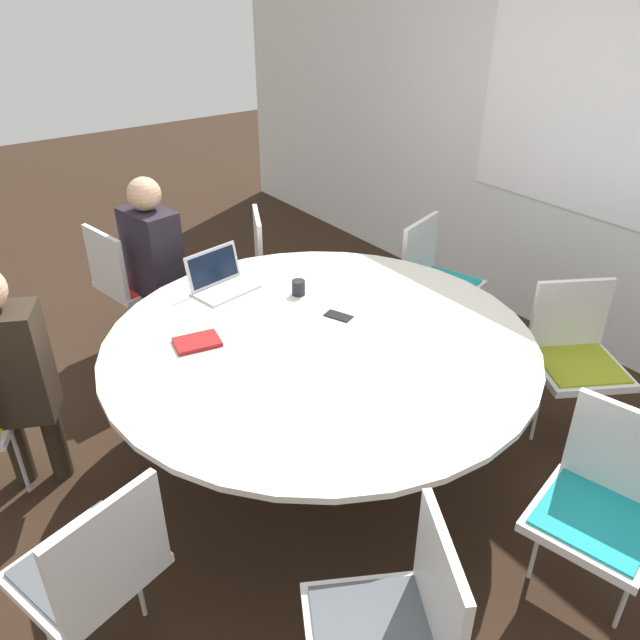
# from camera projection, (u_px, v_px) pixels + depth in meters

# --- Properties ---
(ground_plane) EXTENTS (16.00, 16.00, 0.00)m
(ground_plane) POSITION_uv_depth(u_px,v_px,m) (320.00, 455.00, 3.36)
(ground_plane) COLOR black
(wall_back) EXTENTS (8.00, 0.07, 2.70)m
(wall_back) POSITION_uv_depth(u_px,v_px,m) (603.00, 143.00, 3.80)
(wall_back) COLOR silver
(wall_back) RESTS_ON ground_plane
(conference_table) EXTENTS (2.07, 2.07, 0.74)m
(conference_table) POSITION_uv_depth(u_px,v_px,m) (320.00, 353.00, 3.03)
(conference_table) COLOR #333333
(conference_table) RESTS_ON ground_plane
(chair_0) EXTENTS (0.51, 0.49, 0.88)m
(chair_0) POSITION_uv_depth(u_px,v_px,m) (127.00, 277.00, 4.05)
(chair_0) COLOR silver
(chair_0) RESTS_ON ground_plane
(chair_2) EXTENTS (0.53, 0.54, 0.88)m
(chair_2) POSITION_uv_depth(u_px,v_px,m) (94.00, 564.00, 2.11)
(chair_2) COLOR silver
(chair_2) RESTS_ON ground_plane
(chair_3) EXTENTS (0.59, 0.58, 0.88)m
(chair_3) POSITION_uv_depth(u_px,v_px,m) (396.00, 623.00, 1.93)
(chair_3) COLOR silver
(chair_3) RESTS_ON ground_plane
(chair_4) EXTENTS (0.52, 0.51, 0.88)m
(chair_4) POSITION_uv_depth(u_px,v_px,m) (604.00, 499.00, 2.37)
(chair_4) COLOR silver
(chair_4) RESTS_ON ground_plane
(chair_5) EXTENTS (0.58, 0.59, 0.88)m
(chair_5) POSITION_uv_depth(u_px,v_px,m) (575.00, 350.00, 3.28)
(chair_5) COLOR silver
(chair_5) RESTS_ON ground_plane
(chair_6) EXTENTS (0.53, 0.54, 0.88)m
(chair_6) POSITION_uv_depth(u_px,v_px,m) (435.00, 274.00, 4.08)
(chair_6) COLOR silver
(chair_6) RESTS_ON ground_plane
(chair_7) EXTENTS (0.58, 0.57, 0.88)m
(chair_7) POSITION_uv_depth(u_px,v_px,m) (278.00, 262.00, 4.25)
(chair_7) COLOR silver
(chair_7) RESTS_ON ground_plane
(person_0) EXTENTS (0.39, 0.30, 1.23)m
(person_0) POSITION_uv_depth(u_px,v_px,m) (155.00, 257.00, 3.86)
(person_0) COLOR #231E28
(person_0) RESTS_ON ground_plane
(person_1) EXTENTS (0.36, 0.42, 1.23)m
(person_1) POSITION_uv_depth(u_px,v_px,m) (7.00, 369.00, 2.79)
(person_1) COLOR #2D2319
(person_1) RESTS_ON ground_plane
(laptop) EXTENTS (0.29, 0.37, 0.21)m
(laptop) POSITION_uv_depth(u_px,v_px,m) (220.00, 280.00, 3.41)
(laptop) COLOR silver
(laptop) RESTS_ON conference_table
(spiral_notebook) EXTENTS (0.19, 0.24, 0.02)m
(spiral_notebook) POSITION_uv_depth(u_px,v_px,m) (197.00, 342.00, 2.94)
(spiral_notebook) COLOR maroon
(spiral_notebook) RESTS_ON conference_table
(coffee_cup) EXTENTS (0.07, 0.07, 0.08)m
(coffee_cup) POSITION_uv_depth(u_px,v_px,m) (298.00, 288.00, 3.36)
(coffee_cup) COLOR black
(coffee_cup) RESTS_ON conference_table
(cell_phone) EXTENTS (0.16, 0.12, 0.01)m
(cell_phone) POSITION_uv_depth(u_px,v_px,m) (338.00, 316.00, 3.17)
(cell_phone) COLOR black
(cell_phone) RESTS_ON conference_table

